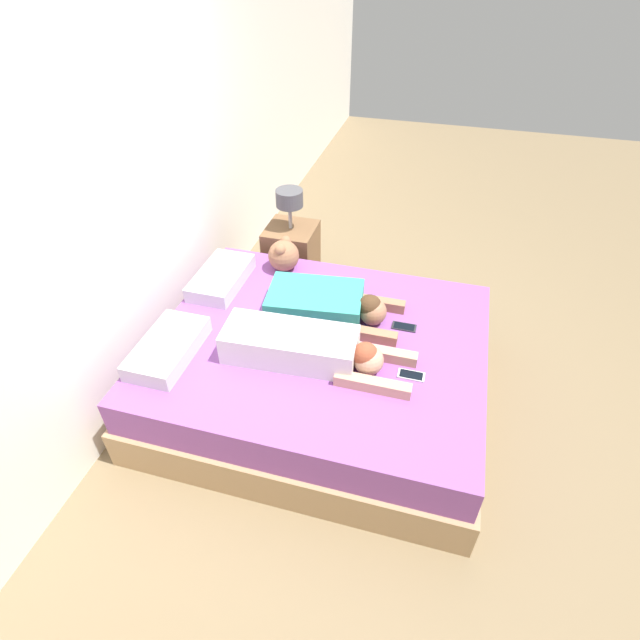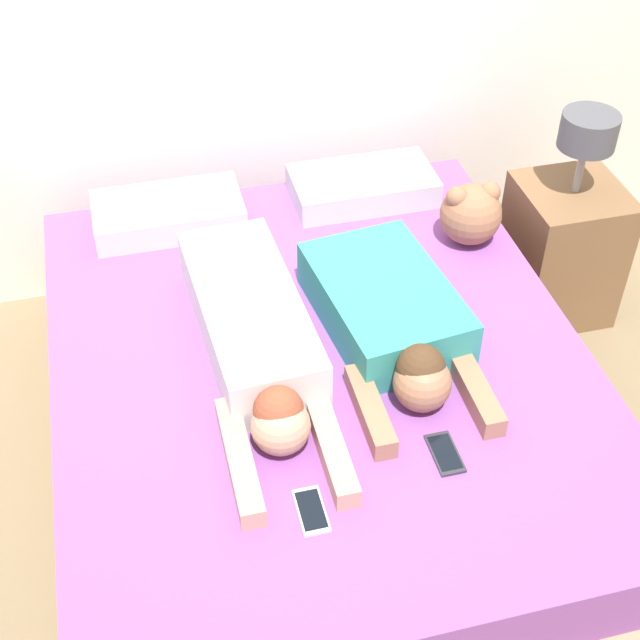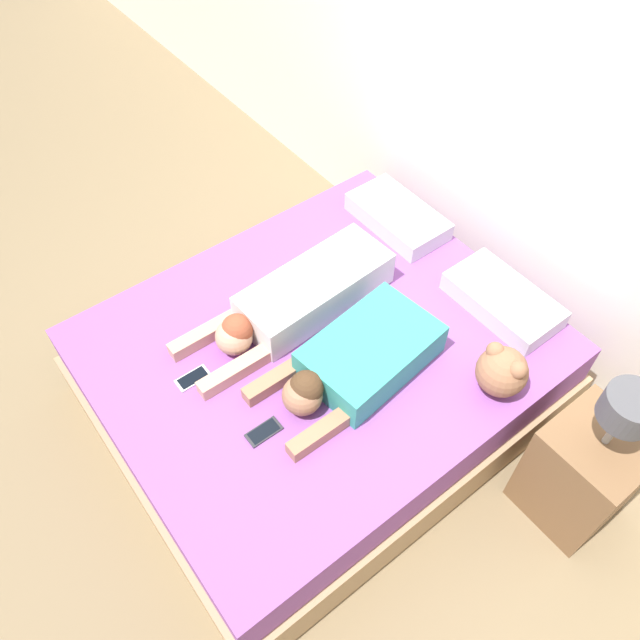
% 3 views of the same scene
% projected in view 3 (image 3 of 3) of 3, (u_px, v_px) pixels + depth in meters
% --- Properties ---
extents(ground_plane, '(12.00, 12.00, 0.00)m').
position_uv_depth(ground_plane, '(320.00, 397.00, 3.37)').
color(ground_plane, '#7F6B4C').
extents(wall_back, '(12.00, 0.06, 2.60)m').
position_uv_depth(wall_back, '(530.00, 107.00, 2.83)').
color(wall_back, white).
rests_on(wall_back, ground_plane).
extents(bed, '(1.77, 2.10, 0.51)m').
position_uv_depth(bed, '(320.00, 371.00, 3.18)').
color(bed, tan).
rests_on(bed, ground_plane).
extents(pillow_head_left, '(0.56, 0.30, 0.11)m').
position_uv_depth(pillow_head_left, '(398.00, 217.00, 3.45)').
color(pillow_head_left, silver).
rests_on(pillow_head_left, bed).
extents(pillow_head_right, '(0.56, 0.30, 0.11)m').
position_uv_depth(pillow_head_right, '(503.00, 300.00, 3.06)').
color(pillow_head_right, silver).
rests_on(pillow_head_right, bed).
extents(person_left, '(0.36, 1.14, 0.20)m').
position_uv_depth(person_left, '(298.00, 300.00, 3.01)').
color(person_left, silver).
rests_on(person_left, bed).
extents(person_right, '(0.46, 0.90, 0.21)m').
position_uv_depth(person_right, '(355.00, 361.00, 2.79)').
color(person_right, teal).
rests_on(person_right, bed).
extents(cell_phone_left, '(0.08, 0.16, 0.01)m').
position_uv_depth(cell_phone_left, '(193.00, 378.00, 2.83)').
color(cell_phone_left, silver).
rests_on(cell_phone_left, bed).
extents(cell_phone_right, '(0.08, 0.16, 0.01)m').
position_uv_depth(cell_phone_right, '(264.00, 432.00, 2.66)').
color(cell_phone_right, '#2D2D33').
rests_on(cell_phone_right, bed).
extents(plush_toy, '(0.23, 0.23, 0.24)m').
position_uv_depth(plush_toy, '(502.00, 371.00, 2.72)').
color(plush_toy, '#996647').
rests_on(plush_toy, bed).
extents(nightstand, '(0.40, 0.40, 0.92)m').
position_uv_depth(nightstand, '(584.00, 469.00, 2.75)').
color(nightstand, brown).
rests_on(nightstand, ground_plane).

